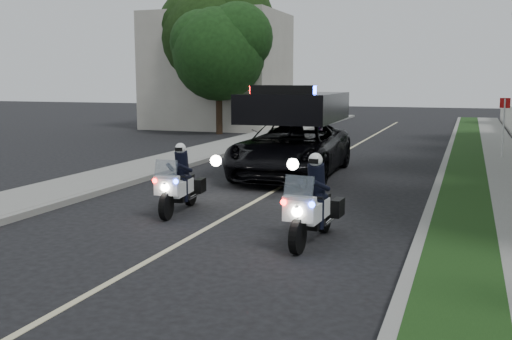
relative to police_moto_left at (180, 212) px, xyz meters
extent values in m
plane|color=black|center=(1.20, -4.00, 0.00)|extent=(120.00, 120.00, 0.00)
cube|color=gray|center=(5.30, 6.00, 0.07)|extent=(0.20, 60.00, 0.15)
cube|color=#193814|center=(6.00, 6.00, 0.08)|extent=(1.20, 60.00, 0.16)
cube|color=gray|center=(-2.90, 6.00, 0.07)|extent=(0.20, 60.00, 0.15)
cube|color=gray|center=(-4.00, 6.00, 0.08)|extent=(2.00, 60.00, 0.16)
cube|color=#A8A396|center=(-8.80, 22.00, 3.50)|extent=(8.00, 6.00, 7.00)
cube|color=#BFB78C|center=(1.20, 6.00, 0.00)|extent=(0.12, 50.00, 0.01)
imported|color=black|center=(0.90, 5.75, 0.00)|extent=(3.11, 6.28, 3.00)
imported|color=black|center=(-0.94, 17.18, 0.00)|extent=(0.62, 1.63, 0.84)
imported|color=black|center=(-0.94, 17.18, 0.00)|extent=(0.70, 0.49, 1.88)
camera|label=1|loc=(6.01, -11.37, 2.92)|focal=40.71mm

